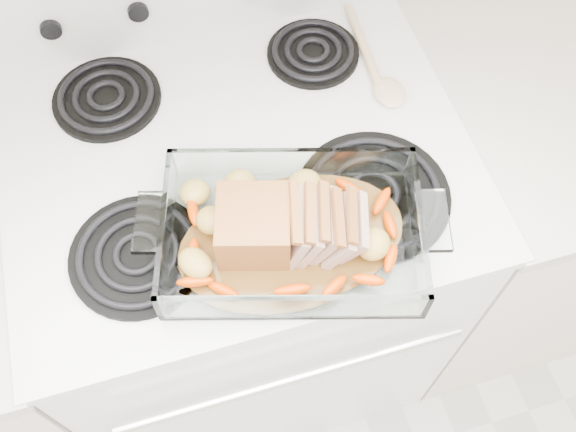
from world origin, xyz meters
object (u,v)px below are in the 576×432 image
object	(u,v)px
electric_range	(248,262)
pork_roast	(278,231)
counter_right	(509,196)
baking_dish	(292,236)

from	to	relation	value
electric_range	pork_roast	bearing A→B (deg)	-84.79
counter_right	pork_roast	xyz separation A→B (m)	(-0.65, -0.21, 0.53)
baking_dish	pork_roast	bearing A→B (deg)	-164.06
electric_range	counter_right	distance (m)	0.67
counter_right	pork_roast	world-z (taller)	pork_roast
pork_roast	baking_dish	bearing A→B (deg)	8.42
counter_right	baking_dish	distance (m)	0.82
electric_range	counter_right	world-z (taller)	electric_range
counter_right	baking_dish	size ratio (longest dim) A/B	2.45
baking_dish	counter_right	bearing A→B (deg)	34.22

